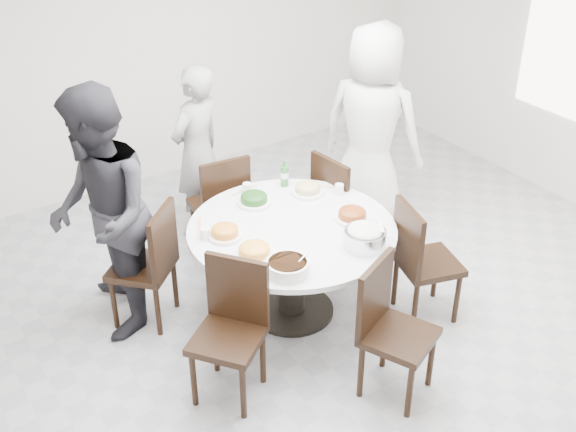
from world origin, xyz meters
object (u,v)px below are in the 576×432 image
chair_nw (141,265)px  beverage_bottle (285,173)px  dining_table (292,271)px  diner_right (372,129)px  chair_se (429,261)px  soup_bowl (288,267)px  rice_bowl (365,239)px  chair_ne (346,204)px  diner_middle (197,152)px  chair_s (399,334)px  chair_n (218,203)px  chair_sw (227,337)px  diner_left (101,216)px

chair_nw → beverage_bottle: 1.31m
dining_table → diner_right: diner_right is taller
chair_se → soup_bowl: size_ratio=3.35×
chair_se → rice_bowl: size_ratio=3.28×
chair_ne → chair_se: bearing=173.7°
chair_ne → rice_bowl: chair_ne is taller
chair_nw → diner_middle: (0.94, 0.89, 0.30)m
soup_bowl → chair_s: bearing=-55.4°
chair_ne → chair_n: same height
chair_s → diner_right: diner_right is taller
chair_nw → diner_middle: size_ratio=0.62×
diner_right → soup_bowl: diner_right is taller
chair_ne → chair_sw: (-1.65, -0.92, 0.00)m
chair_ne → rice_bowl: 1.12m
chair_n → beverage_bottle: beverage_bottle is taller
soup_bowl → beverage_bottle: (0.64, 1.00, 0.07)m
diner_left → chair_s: bearing=52.4°
chair_s → chair_nw: bearing=98.8°
chair_sw → diner_left: diner_left is taller
chair_se → diner_right: 1.46m
chair_sw → soup_bowl: 0.58m
chair_sw → soup_bowl: size_ratio=3.35×
chair_nw → diner_left: 0.50m
chair_se → diner_middle: bearing=38.8°
dining_table → chair_n: 1.04m
chair_n → diner_middle: diner_middle is taller
chair_sw → diner_left: bearing=159.9°
chair_s → diner_left: bearing=102.7°
dining_table → diner_right: size_ratio=0.81×
chair_n → chair_sw: size_ratio=1.00×
chair_sw → rice_bowl: size_ratio=3.28×
chair_sw → rice_bowl: bearing=53.9°
dining_table → chair_n: size_ratio=1.58×
dining_table → soup_bowl: 0.70m
chair_ne → diner_right: (0.49, 0.30, 0.45)m
dining_table → diner_left: diner_left is taller
chair_se → beverage_bottle: (-0.52, 1.13, 0.39)m
rice_bowl → beverage_bottle: 1.04m
chair_se → chair_nw: bearing=74.0°
diner_left → rice_bowl: size_ratio=6.35×
dining_table → chair_sw: chair_sw is taller
chair_nw → soup_bowl: size_ratio=3.35×
dining_table → chair_se: size_ratio=1.58×
rice_bowl → soup_bowl: (-0.61, 0.03, -0.02)m
chair_ne → diner_middle: (-0.83, 1.01, 0.30)m
chair_n → chair_se: same height
dining_table → chair_se: bearing=-34.7°
chair_sw → beverage_bottle: bearing=96.1°
dining_table → diner_left: bearing=151.7°
chair_nw → diner_left: bearing=-62.3°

